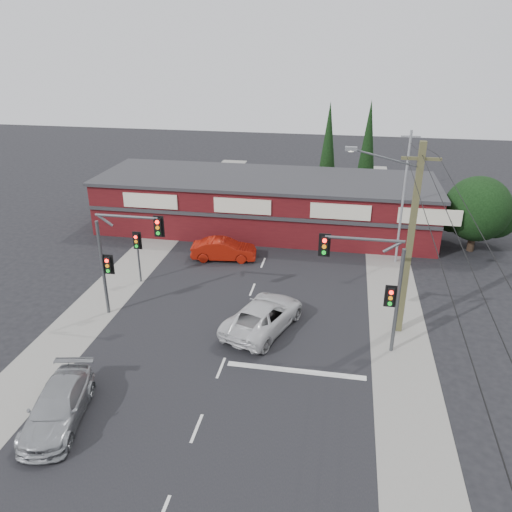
% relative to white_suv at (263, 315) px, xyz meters
% --- Properties ---
extents(ground, '(120.00, 120.00, 0.00)m').
position_rel_white_suv_xyz_m(ground, '(-1.39, -1.92, -0.78)').
color(ground, black).
rests_on(ground, ground).
extents(road_strip, '(14.00, 70.00, 0.01)m').
position_rel_white_suv_xyz_m(road_strip, '(-1.39, 3.08, -0.78)').
color(road_strip, black).
rests_on(road_strip, ground).
extents(verge_left, '(3.00, 70.00, 0.02)m').
position_rel_white_suv_xyz_m(verge_left, '(-9.89, 3.08, -0.77)').
color(verge_left, gray).
rests_on(verge_left, ground).
extents(verge_right, '(3.00, 70.00, 0.02)m').
position_rel_white_suv_xyz_m(verge_right, '(7.11, 3.08, -0.77)').
color(verge_right, gray).
rests_on(verge_right, ground).
extents(stop_line, '(6.50, 0.35, 0.01)m').
position_rel_white_suv_xyz_m(stop_line, '(2.11, -3.42, -0.77)').
color(stop_line, silver).
rests_on(stop_line, ground).
extents(white_suv, '(4.33, 6.17, 1.56)m').
position_rel_white_suv_xyz_m(white_suv, '(0.00, 0.00, 0.00)').
color(white_suv, silver).
rests_on(white_suv, ground).
extents(silver_suv, '(2.91, 5.20, 1.43)m').
position_rel_white_suv_xyz_m(silver_suv, '(-6.99, -8.40, -0.07)').
color(silver_suv, '#A2A5A8').
rests_on(silver_suv, ground).
extents(red_sedan, '(4.63, 2.08, 1.48)m').
position_rel_white_suv_xyz_m(red_sedan, '(-4.19, 8.41, -0.04)').
color(red_sedan, '#951509').
rests_on(red_sedan, ground).
extents(lane_dashes, '(0.12, 49.90, 0.01)m').
position_rel_white_suv_xyz_m(lane_dashes, '(-1.39, 4.23, -0.77)').
color(lane_dashes, silver).
rests_on(lane_dashes, ground).
extents(shop_building, '(27.30, 8.40, 4.22)m').
position_rel_white_suv_xyz_m(shop_building, '(-2.39, 15.06, 1.35)').
color(shop_building, '#450D11').
rests_on(shop_building, ground).
extents(tree_cluster, '(5.90, 5.10, 5.50)m').
position_rel_white_suv_xyz_m(tree_cluster, '(13.30, 13.52, 2.11)').
color(tree_cluster, '#2D2116').
rests_on(tree_cluster, ground).
extents(conifer_near, '(1.80, 1.80, 9.25)m').
position_rel_white_suv_xyz_m(conifer_near, '(2.11, 22.08, 4.70)').
color(conifer_near, '#2D2116').
rests_on(conifer_near, ground).
extents(conifer_far, '(1.80, 1.80, 9.25)m').
position_rel_white_suv_xyz_m(conifer_far, '(5.61, 24.08, 4.70)').
color(conifer_far, '#2D2116').
rests_on(conifer_far, ground).
extents(traffic_mast_left, '(3.77, 0.27, 5.97)m').
position_rel_white_suv_xyz_m(traffic_mast_left, '(-7.82, 0.08, 3.15)').
color(traffic_mast_left, '#47494C').
rests_on(traffic_mast_left, ground).
extents(traffic_mast_right, '(3.96, 0.27, 5.97)m').
position_rel_white_suv_xyz_m(traffic_mast_right, '(5.47, -0.92, 3.16)').
color(traffic_mast_right, '#47494C').
rests_on(traffic_mast_right, ground).
extents(pedestal_signal, '(0.55, 0.27, 3.38)m').
position_rel_white_suv_xyz_m(pedestal_signal, '(-8.59, 4.08, 1.62)').
color(pedestal_signal, '#47494C').
rests_on(pedestal_signal, ground).
extents(utility_pole, '(4.38, 0.59, 10.00)m').
position_rel_white_suv_xyz_m(utility_pole, '(6.97, 1.06, 4.61)').
color(utility_pole, brown).
rests_on(utility_pole, ground).
extents(steel_pole, '(1.20, 0.16, 9.00)m').
position_rel_white_suv_xyz_m(steel_pole, '(7.61, 10.08, 3.92)').
color(steel_pole, gray).
rests_on(steel_pole, ground).
extents(power_lines, '(2.01, 29.00, 1.22)m').
position_rel_white_suv_xyz_m(power_lines, '(7.08, -4.39, 8.26)').
color(power_lines, black).
rests_on(power_lines, ground).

